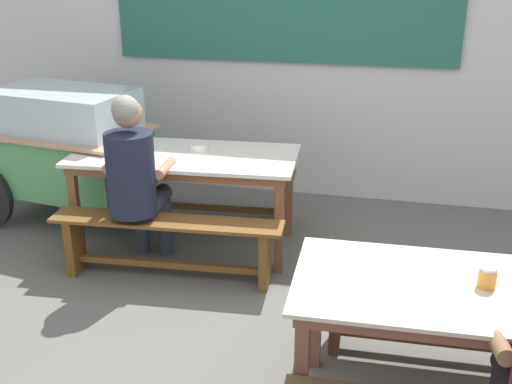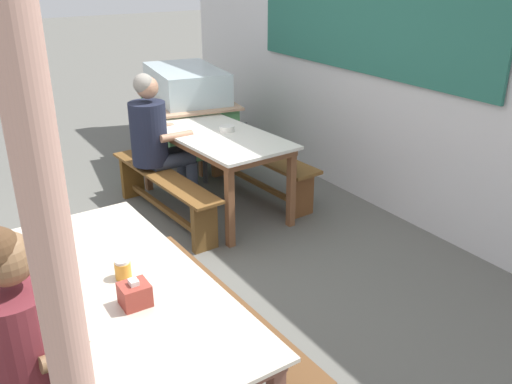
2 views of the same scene
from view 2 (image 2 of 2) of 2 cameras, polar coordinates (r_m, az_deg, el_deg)
ground_plane at (r=4.11m, az=-11.33°, el=-9.57°), size 40.00×40.00×0.00m
backdrop_wall at (r=4.92m, az=15.41°, el=14.56°), size 7.41×0.23×2.88m
dining_table_far at (r=5.03m, az=-4.53°, el=5.52°), size 1.70×0.88×0.75m
dining_table_near at (r=2.80m, az=-13.50°, el=-10.42°), size 1.83×0.81×0.75m
bench_far_back at (r=5.43m, az=0.24°, el=2.83°), size 1.56×0.41×0.44m
bench_far_front at (r=4.93m, az=-9.51°, el=0.14°), size 1.61×0.37×0.44m
bench_near_back at (r=3.19m, az=-3.90°, el=-13.53°), size 1.70×0.30×0.44m
food_cart at (r=6.13m, az=-7.19°, el=8.51°), size 1.74×1.05×1.11m
person_left_back_turned at (r=5.00m, az=-10.31°, el=5.69°), size 0.45×0.58×1.29m
person_near_front at (r=2.56m, az=-22.07°, el=-13.85°), size 0.49×0.60×1.26m
tissue_box at (r=2.56m, az=-12.47°, el=-10.31°), size 0.12×0.13×0.13m
condiment_jar at (r=2.78m, az=-13.65°, el=-7.77°), size 0.08×0.08×0.10m
soup_bowl at (r=4.98m, az=-3.04°, el=6.59°), size 0.14×0.14×0.05m
wooden_support_post at (r=1.71m, az=-18.72°, el=-16.54°), size 0.12×0.12×2.27m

